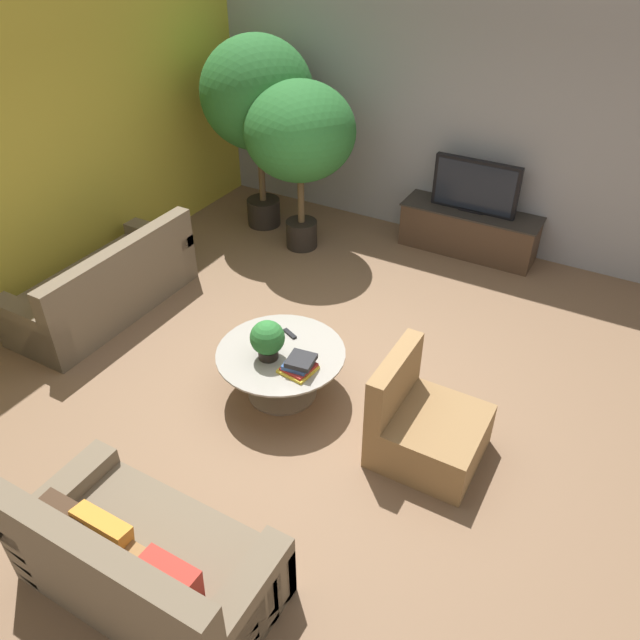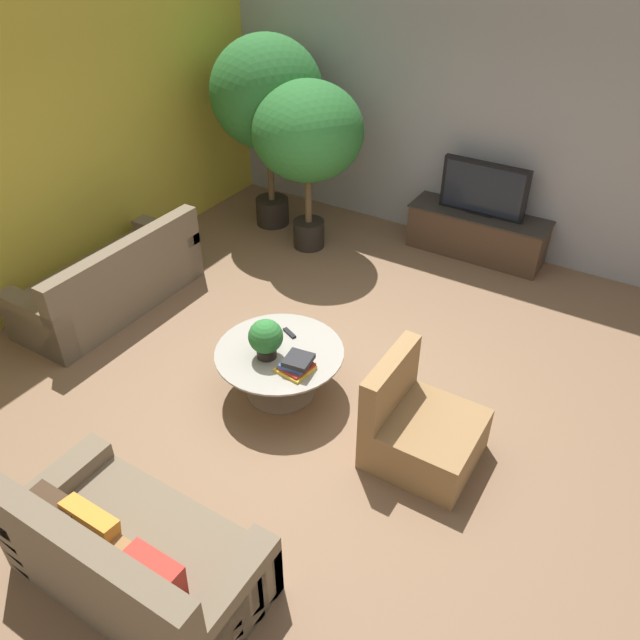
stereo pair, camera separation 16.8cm
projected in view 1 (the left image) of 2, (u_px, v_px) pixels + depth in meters
ground_plane at (324, 380)px, 5.70m from camera, size 24.00×24.00×0.00m
back_wall_stone at (464, 117)px, 7.12m from camera, size 7.40×0.12×3.00m
side_wall_left at (52, 151)px, 6.26m from camera, size 0.12×7.40×3.00m
media_console at (469, 231)px, 7.47m from camera, size 1.63×0.50×0.54m
television at (476, 187)px, 7.14m from camera, size 1.00×0.13×0.61m
coffee_table at (281, 364)px, 5.38m from camera, size 1.11×1.11×0.46m
couch_by_wall at (106, 287)px, 6.45m from camera, size 0.84×1.98×0.84m
couch_near_entry at (143, 563)px, 3.87m from camera, size 1.64×0.84×0.84m
armchair_wicker at (424, 427)px, 4.85m from camera, size 0.80×0.76×0.86m
potted_palm_tall at (257, 97)px, 7.27m from camera, size 1.33×1.33×2.33m
potted_palm_corner at (300, 135)px, 6.92m from camera, size 1.26×1.26×1.99m
potted_plant_tabletop at (267, 339)px, 5.13m from camera, size 0.29×0.29×0.35m
book_stack at (299, 365)px, 5.07m from camera, size 0.29×0.29×0.13m
remote_black at (290, 334)px, 5.49m from camera, size 0.16×0.10×0.02m
remote_silver at (265, 334)px, 5.48m from camera, size 0.10×0.16×0.02m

